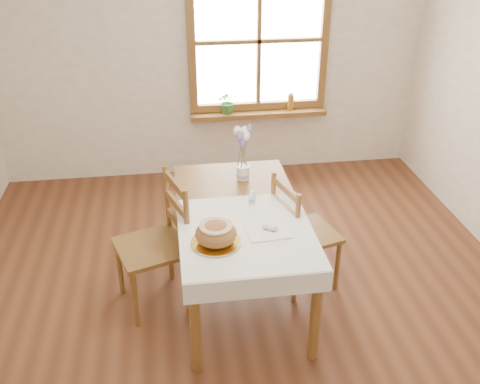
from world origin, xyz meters
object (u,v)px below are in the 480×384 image
Objects in this scene: bread_plate at (216,243)px; flower_vase at (243,173)px; dining_table at (240,220)px; chair_left at (151,246)px; chair_right at (306,232)px.

flower_vase is (0.30, 0.89, 0.04)m from bread_plate.
dining_table is at bearing -100.80° from flower_vase.
dining_table is at bearing 62.71° from bread_plate.
chair_left is at bearing -147.25° from flower_vase.
chair_left is 1.19m from chair_right.
bread_plate is (-0.74, -0.49, 0.30)m from chair_right.
chair_right reaches higher than dining_table.
chair_left is (-0.66, -0.01, -0.15)m from dining_table.
chair_right is 0.68m from flower_vase.
chair_left reaches higher than flower_vase.
dining_table is 0.48m from bread_plate.
chair_left is at bearing 137.59° from bread_plate.
chair_left is 0.94m from flower_vase.
dining_table is 0.68m from chair_left.
bread_plate is (-0.22, -0.42, 0.10)m from dining_table.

